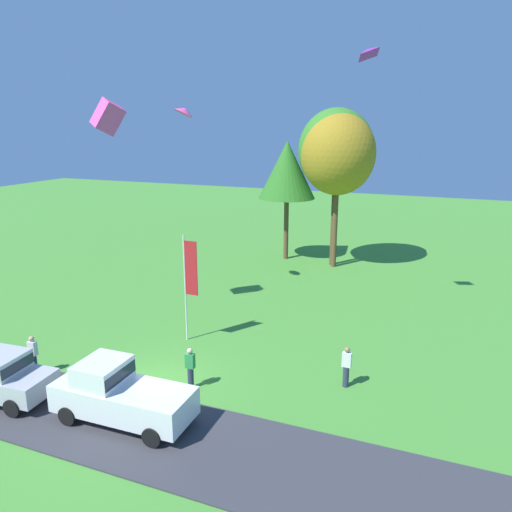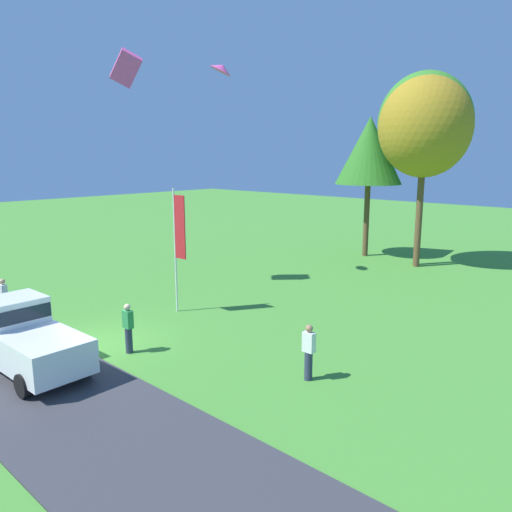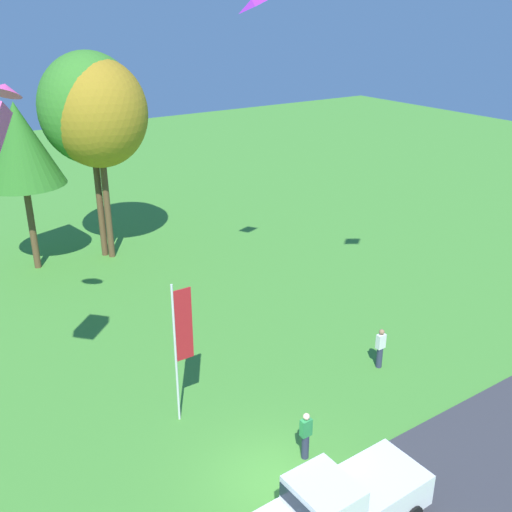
{
  "view_description": "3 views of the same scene",
  "coord_description": "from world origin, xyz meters",
  "px_view_note": "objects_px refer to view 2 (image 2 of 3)",
  "views": [
    {
      "loc": [
        10.57,
        -15.26,
        10.23
      ],
      "look_at": [
        2.13,
        5.54,
        4.23
      ],
      "focal_mm": 35.0,
      "sensor_mm": 36.0,
      "label": 1
    },
    {
      "loc": [
        15.36,
        -8.43,
        6.53
      ],
      "look_at": [
        2.29,
        5.71,
        2.65
      ],
      "focal_mm": 35.0,
      "sensor_mm": 36.0,
      "label": 2
    },
    {
      "loc": [
        -8.36,
        -11.37,
        13.43
      ],
      "look_at": [
        2.98,
        5.39,
        4.88
      ],
      "focal_mm": 42.0,
      "sensor_mm": 36.0,
      "label": 3
    }
  ],
  "objects_px": {
    "person_watching_sky": "(309,352)",
    "car_pickup_by_flagpole": "(23,336)",
    "kite_delta_high_left": "(222,68)",
    "person_beside_suv": "(128,328)",
    "tree_far_right": "(425,127)",
    "tree_far_left": "(369,151)",
    "tree_left_of_center": "(425,124)",
    "person_on_lawn": "(4,299)",
    "flag_banner": "(178,235)",
    "kite_box_topmost": "(126,68)"
  },
  "relations": [
    {
      "from": "person_watching_sky",
      "to": "car_pickup_by_flagpole",
      "type": "bearing_deg",
      "value": -142.04
    },
    {
      "from": "car_pickup_by_flagpole",
      "to": "kite_delta_high_left",
      "type": "distance_m",
      "value": 16.39
    },
    {
      "from": "person_beside_suv",
      "to": "tree_far_right",
      "type": "xyz_separation_m",
      "value": [
        1.13,
        19.28,
        7.25
      ]
    },
    {
      "from": "person_watching_sky",
      "to": "tree_far_left",
      "type": "xyz_separation_m",
      "value": [
        -8.54,
        17.66,
        5.94
      ]
    },
    {
      "from": "person_watching_sky",
      "to": "tree_left_of_center",
      "type": "bearing_deg",
      "value": 105.51
    },
    {
      "from": "person_on_lawn",
      "to": "tree_left_of_center",
      "type": "bearing_deg",
      "value": 70.45
    },
    {
      "from": "flag_banner",
      "to": "car_pickup_by_flagpole",
      "type": "bearing_deg",
      "value": -81.69
    },
    {
      "from": "person_beside_suv",
      "to": "tree_far_left",
      "type": "relative_size",
      "value": 0.19
    },
    {
      "from": "person_on_lawn",
      "to": "tree_left_of_center",
      "type": "height_order",
      "value": "tree_left_of_center"
    },
    {
      "from": "kite_box_topmost",
      "to": "kite_delta_high_left",
      "type": "bearing_deg",
      "value": 69.6
    },
    {
      "from": "person_watching_sky",
      "to": "kite_box_topmost",
      "type": "relative_size",
      "value": 1.23
    },
    {
      "from": "kite_delta_high_left",
      "to": "kite_box_topmost",
      "type": "bearing_deg",
      "value": -110.4
    },
    {
      "from": "tree_far_left",
      "to": "kite_box_topmost",
      "type": "distance_m",
      "value": 16.06
    },
    {
      "from": "person_beside_suv",
      "to": "tree_left_of_center",
      "type": "relative_size",
      "value": 0.15
    },
    {
      "from": "car_pickup_by_flagpole",
      "to": "person_beside_suv",
      "type": "relative_size",
      "value": 2.95
    },
    {
      "from": "person_watching_sky",
      "to": "kite_delta_high_left",
      "type": "xyz_separation_m",
      "value": [
        -11.05,
        7.11,
        10.0
      ]
    },
    {
      "from": "person_on_lawn",
      "to": "flag_banner",
      "type": "height_order",
      "value": "flag_banner"
    },
    {
      "from": "tree_far_left",
      "to": "car_pickup_by_flagpole",
      "type": "bearing_deg",
      "value": -85.89
    },
    {
      "from": "tree_far_right",
      "to": "kite_delta_high_left",
      "type": "bearing_deg",
      "value": -123.65
    },
    {
      "from": "person_on_lawn",
      "to": "tree_far_left",
      "type": "distance_m",
      "value": 22.68
    },
    {
      "from": "person_watching_sky",
      "to": "tree_far_left",
      "type": "bearing_deg",
      "value": 115.82
    },
    {
      "from": "person_beside_suv",
      "to": "tree_far_left",
      "type": "bearing_deg",
      "value": 98.09
    },
    {
      "from": "tree_left_of_center",
      "to": "kite_box_topmost",
      "type": "bearing_deg",
      "value": -118.31
    },
    {
      "from": "flag_banner",
      "to": "kite_delta_high_left",
      "type": "bearing_deg",
      "value": 119.48
    },
    {
      "from": "tree_left_of_center",
      "to": "person_beside_suv",
      "type": "bearing_deg",
      "value": -92.57
    },
    {
      "from": "tree_left_of_center",
      "to": "tree_far_right",
      "type": "relative_size",
      "value": 1.02
    },
    {
      "from": "person_beside_suv",
      "to": "kite_delta_high_left",
      "type": "distance_m",
      "value": 14.83
    },
    {
      "from": "flag_banner",
      "to": "person_beside_suv",
      "type": "bearing_deg",
      "value": -60.95
    },
    {
      "from": "person_on_lawn",
      "to": "person_beside_suv",
      "type": "bearing_deg",
      "value": 12.4
    },
    {
      "from": "person_on_lawn",
      "to": "kite_delta_high_left",
      "type": "bearing_deg",
      "value": 83.34
    },
    {
      "from": "tree_far_right",
      "to": "flag_banner",
      "type": "distance_m",
      "value": 16.39
    },
    {
      "from": "person_watching_sky",
      "to": "flag_banner",
      "type": "relative_size",
      "value": 0.33
    },
    {
      "from": "tree_far_left",
      "to": "person_on_lawn",
      "type": "bearing_deg",
      "value": -99.96
    },
    {
      "from": "car_pickup_by_flagpole",
      "to": "flag_banner",
      "type": "relative_size",
      "value": 0.96
    },
    {
      "from": "person_beside_suv",
      "to": "person_watching_sky",
      "type": "bearing_deg",
      "value": 23.14
    },
    {
      "from": "kite_delta_high_left",
      "to": "car_pickup_by_flagpole",
      "type": "bearing_deg",
      "value": -71.59
    },
    {
      "from": "tree_far_left",
      "to": "kite_box_topmost",
      "type": "xyz_separation_m",
      "value": [
        -4.18,
        -15.05,
        3.7
      ]
    },
    {
      "from": "tree_left_of_center",
      "to": "flag_banner",
      "type": "xyz_separation_m",
      "value": [
        -3.1,
        -15.76,
        -5.01
      ]
    },
    {
      "from": "kite_box_topmost",
      "to": "person_beside_suv",
      "type": "bearing_deg",
      "value": -35.62
    },
    {
      "from": "car_pickup_by_flagpole",
      "to": "person_on_lawn",
      "type": "distance_m",
      "value": 5.64
    },
    {
      "from": "car_pickup_by_flagpole",
      "to": "flag_banner",
      "type": "distance_m",
      "value": 7.33
    },
    {
      "from": "tree_far_left",
      "to": "kite_delta_high_left",
      "type": "bearing_deg",
      "value": -103.34
    },
    {
      "from": "car_pickup_by_flagpole",
      "to": "kite_box_topmost",
      "type": "relative_size",
      "value": 3.62
    },
    {
      "from": "person_on_lawn",
      "to": "flag_banner",
      "type": "xyz_separation_m",
      "value": [
        4.43,
        5.44,
        2.44
      ]
    },
    {
      "from": "person_beside_suv",
      "to": "person_on_lawn",
      "type": "relative_size",
      "value": 1.0
    },
    {
      "from": "car_pickup_by_flagpole",
      "to": "person_on_lawn",
      "type": "xyz_separation_m",
      "value": [
        -5.44,
        1.48,
        -0.23
      ]
    },
    {
      "from": "kite_box_topmost",
      "to": "car_pickup_by_flagpole",
      "type": "bearing_deg",
      "value": -53.84
    },
    {
      "from": "person_watching_sky",
      "to": "flag_banner",
      "type": "xyz_separation_m",
      "value": [
        -7.9,
        1.55,
        2.44
      ]
    },
    {
      "from": "person_on_lawn",
      "to": "tree_far_right",
      "type": "relative_size",
      "value": 0.16
    },
    {
      "from": "person_watching_sky",
      "to": "kite_box_topmost",
      "type": "bearing_deg",
      "value": 168.42
    }
  ]
}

